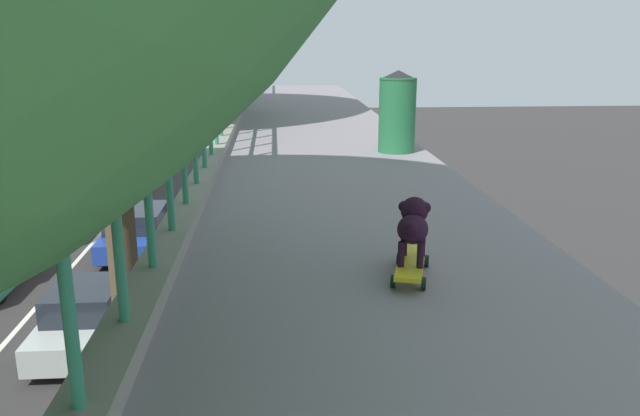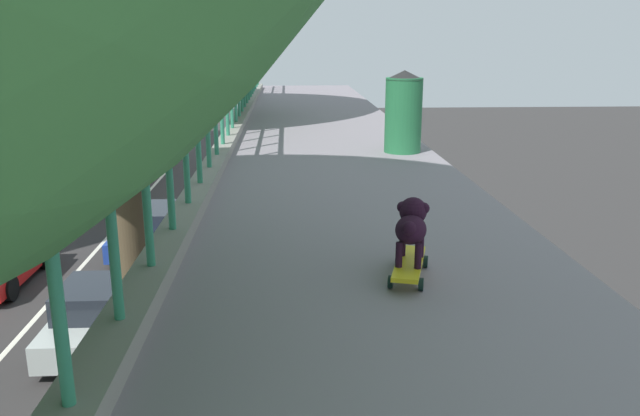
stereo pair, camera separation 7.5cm
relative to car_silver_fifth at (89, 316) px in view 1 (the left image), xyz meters
The scene contains 8 objects.
overpass_deck 12.88m from the car_silver_fifth, 66.45° to the right, with size 2.41×29.26×0.41m.
green_railing 12.69m from the car_silver_fifth, 71.68° to the right, with size 0.20×27.79×1.19m.
car_silver_fifth is the anchor object (origin of this frame).
car_blue_seventh 6.60m from the car_silver_fifth, 91.91° to the left, with size 2.03×4.37×1.43m.
city_bus 17.05m from the car_silver_fifth, 103.79° to the left, with size 2.69×11.89×3.36m.
toy_skateboard 12.51m from the car_silver_fifth, 64.22° to the right, with size 0.29×0.55×0.09m.
small_dog 12.58m from the car_silver_fifth, 64.13° to the right, with size 0.23×0.36×0.33m.
litter_bin 10.15m from the car_silver_fifth, 49.28° to the right, with size 0.41×0.41×0.90m.
Camera 1 is at (0.39, -2.47, 6.75)m, focal length 35.43 mm.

